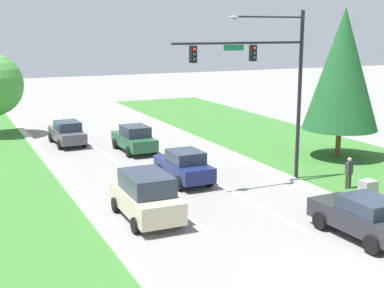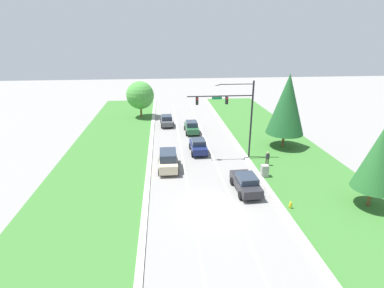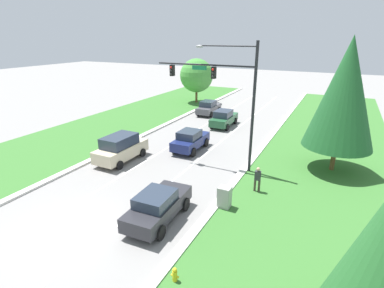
% 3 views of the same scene
% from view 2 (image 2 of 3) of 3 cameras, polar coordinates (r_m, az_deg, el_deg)
% --- Properties ---
extents(ground_plane, '(160.00, 160.00, 0.00)m').
position_cam_2_polar(ground_plane, '(25.51, 4.10, -12.25)').
color(ground_plane, gray).
extents(curb_strip_right, '(0.50, 90.00, 0.15)m').
position_cam_2_polar(curb_strip_right, '(26.91, 16.28, -11.04)').
color(curb_strip_right, beige).
rests_on(curb_strip_right, ground_plane).
extents(curb_strip_left, '(0.50, 90.00, 0.15)m').
position_cam_2_polar(curb_strip_left, '(25.23, -8.98, -12.66)').
color(curb_strip_left, beige).
rests_on(curb_strip_left, ground_plane).
extents(grass_verge_right, '(10.00, 90.00, 0.08)m').
position_cam_2_polar(grass_verge_right, '(29.20, 26.04, -9.88)').
color(grass_verge_right, '#38702D').
rests_on(grass_verge_right, ground_plane).
extents(grass_verge_left, '(10.00, 90.00, 0.08)m').
position_cam_2_polar(grass_verge_left, '(26.15, -20.82, -12.68)').
color(grass_verge_left, '#38702D').
rests_on(grass_verge_left, ground_plane).
extents(lane_stripe_inner_left, '(0.14, 81.00, 0.01)m').
position_cam_2_polar(lane_stripe_inner_left, '(25.29, -0.02, -12.49)').
color(lane_stripe_inner_left, white).
rests_on(lane_stripe_inner_left, ground_plane).
extents(lane_stripe_inner_right, '(0.14, 81.00, 0.01)m').
position_cam_2_polar(lane_stripe_inner_right, '(25.84, 8.12, -11.95)').
color(lane_stripe_inner_right, white).
rests_on(lane_stripe_inner_right, ground_plane).
extents(traffic_signal_mast, '(7.39, 0.41, 8.98)m').
position_cam_2_polar(traffic_signal_mast, '(33.80, 8.16, 6.64)').
color(traffic_signal_mast, black).
rests_on(traffic_signal_mast, ground_plane).
extents(forest_sedan, '(2.01, 4.51, 1.79)m').
position_cam_2_polar(forest_sedan, '(44.11, -0.08, 3.26)').
color(forest_sedan, '#235633').
rests_on(forest_sedan, ground_plane).
extents(champagne_suv, '(2.17, 4.57, 2.07)m').
position_cam_2_polar(champagne_suv, '(32.06, -4.57, -3.09)').
color(champagne_suv, beige).
rests_on(champagne_suv, ground_plane).
extents(charcoal_sedan, '(2.18, 4.61, 1.69)m').
position_cam_2_polar(charcoal_sedan, '(28.09, 10.22, -7.27)').
color(charcoal_sedan, '#28282D').
rests_on(charcoal_sedan, ground_plane).
extents(navy_sedan, '(2.01, 4.26, 1.77)m').
position_cam_2_polar(navy_sedan, '(36.53, 1.21, -0.34)').
color(navy_sedan, navy).
rests_on(navy_sedan, ground_plane).
extents(graphite_sedan, '(2.04, 4.49, 1.71)m').
position_cam_2_polar(graphite_sedan, '(47.88, -4.84, 4.51)').
color(graphite_sedan, '#4C4C51').
rests_on(graphite_sedan, ground_plane).
extents(utility_cabinet, '(0.70, 0.60, 1.31)m').
position_cam_2_polar(utility_cabinet, '(31.26, 13.66, -5.05)').
color(utility_cabinet, '#9E9E99').
rests_on(utility_cabinet, ground_plane).
extents(pedestrian, '(0.42, 0.29, 1.69)m').
position_cam_2_polar(pedestrian, '(33.79, 14.17, -2.63)').
color(pedestrian, '#42382D').
rests_on(pedestrian, ground_plane).
extents(fire_hydrant, '(0.34, 0.20, 0.70)m').
position_cam_2_polar(fire_hydrant, '(26.56, 18.25, -11.04)').
color(fire_hydrant, gold).
rests_on(fire_hydrant, ground_plane).
extents(conifer_near_right_tree, '(3.36, 3.36, 7.12)m').
position_cam_2_polar(conifer_near_right_tree, '(28.02, 31.99, -2.28)').
color(conifer_near_right_tree, brown).
rests_on(conifer_near_right_tree, ground_plane).
extents(oak_near_left_tree, '(4.73, 4.73, 6.29)m').
position_cam_2_polar(oak_near_left_tree, '(52.71, -9.85, 9.14)').
color(oak_near_left_tree, brown).
rests_on(oak_near_left_tree, ground_plane).
extents(conifer_far_right_tree, '(4.66, 4.66, 9.35)m').
position_cam_2_polar(conifer_far_right_tree, '(38.90, 17.67, 7.23)').
color(conifer_far_right_tree, brown).
rests_on(conifer_far_right_tree, ground_plane).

